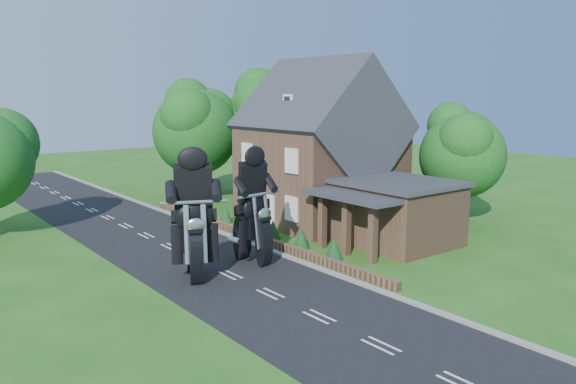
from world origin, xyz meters
TOP-DOWN VIEW (x-y plane):
  - ground at (0.00, 0.00)m, footprint 120.00×120.00m
  - road at (0.00, 0.00)m, footprint 7.00×80.00m
  - kerb at (3.65, 0.00)m, footprint 0.30×80.00m
  - garden_wall at (4.30, 5.00)m, footprint 0.30×22.00m
  - house at (10.49, 6.00)m, footprint 9.54×8.64m
  - annex at (9.87, -0.80)m, footprint 7.05×5.94m
  - tree_annex_side at (17.13, 0.10)m, footprint 5.64×5.20m
  - tree_house_right at (16.65, 8.62)m, footprint 6.51×6.00m
  - tree_behind_house at (14.18, 16.14)m, footprint 7.81×7.20m
  - tree_behind_left at (8.16, 17.13)m, footprint 6.94×6.40m
  - shrub_a at (5.30, -1.00)m, footprint 0.90×0.90m
  - shrub_b at (5.30, 1.50)m, footprint 0.90×0.90m
  - shrub_c at (5.30, 4.00)m, footprint 0.90×0.90m
  - shrub_d at (5.30, 9.00)m, footprint 0.90×0.90m
  - shrub_e at (5.30, 11.50)m, footprint 0.90×0.90m
  - shrub_f at (5.30, 14.00)m, footprint 0.90×0.90m
  - motorcycle_lead at (1.84, 0.91)m, footprint 0.67×1.84m
  - motorcycle_follow at (-1.46, 0.51)m, footprint 1.20×1.89m

SIDE VIEW (x-z plane):
  - ground at x=0.00m, z-range 0.00..0.00m
  - road at x=0.00m, z-range 0.00..0.02m
  - kerb at x=3.65m, z-range 0.00..0.12m
  - garden_wall at x=4.30m, z-range 0.00..0.40m
  - shrub_a at x=5.30m, z-range 0.00..1.10m
  - shrub_b at x=5.30m, z-range 0.00..1.10m
  - shrub_c at x=5.30m, z-range 0.00..1.10m
  - shrub_d at x=5.30m, z-range 0.00..1.10m
  - shrub_e at x=5.30m, z-range 0.00..1.10m
  - shrub_f at x=5.30m, z-range 0.00..1.10m
  - motorcycle_lead at x=1.84m, z-range 0.00..1.68m
  - motorcycle_follow at x=-1.46m, z-range 0.00..1.73m
  - annex at x=9.87m, z-range 0.05..3.49m
  - house at x=10.49m, z-range -0.78..9.46m
  - tree_annex_side at x=17.13m, z-range 0.95..8.43m
  - tree_house_right at x=16.65m, z-range 0.99..9.39m
  - tree_behind_left at x=8.16m, z-range 1.15..10.31m
  - tree_behind_house at x=14.18m, z-range 1.19..11.27m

